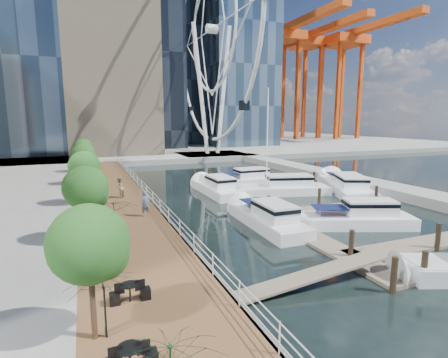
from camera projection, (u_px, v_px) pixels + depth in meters
name	position (u px, v px, depth m)	size (l,w,h in m)	color
ground	(289.00, 254.00, 21.54)	(520.00, 520.00, 0.00)	black
boardwalk	(115.00, 205.00, 31.85)	(6.00, 60.00, 1.00)	brown
seawall	(148.00, 202.00, 32.96)	(0.25, 60.00, 1.00)	#595954
land_far	(120.00, 143.00, 114.69)	(200.00, 114.00, 1.00)	gray
breakwater	(336.00, 177.00, 47.10)	(4.00, 60.00, 1.00)	gray
pier	(213.00, 156.00, 74.14)	(14.00, 12.00, 1.00)	gray
railing	(147.00, 191.00, 32.74)	(0.10, 60.00, 1.05)	white
floating_docks	(304.00, 201.00, 33.51)	(16.00, 34.00, 2.60)	#6D6051
ferris_wheel	(212.00, 29.00, 69.83)	(5.80, 45.60, 47.80)	white
port_cranes	(307.00, 87.00, 130.52)	(40.00, 52.00, 38.00)	#D84C14
street_trees	(84.00, 166.00, 29.41)	(2.60, 42.60, 4.60)	#3F2B1C
cafe_tables	(115.00, 274.00, 15.65)	(2.50, 13.70, 0.74)	black
yacht_foreground	(355.00, 227.00, 27.01)	(2.59, 9.67, 2.15)	white
pedestrian_near	(146.00, 204.00, 26.13)	(0.71, 0.47, 1.95)	slate
pedestrian_mid	(119.00, 187.00, 32.27)	(0.95, 0.74, 1.96)	gray
pedestrian_far	(95.00, 168.00, 46.08)	(1.04, 0.43, 1.78)	#343841
moored_yachts	(282.00, 196.00, 37.57)	(20.75, 32.42, 11.50)	white
cafe_seating	(122.00, 270.00, 14.07)	(4.23, 16.54, 2.64)	#0E341B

